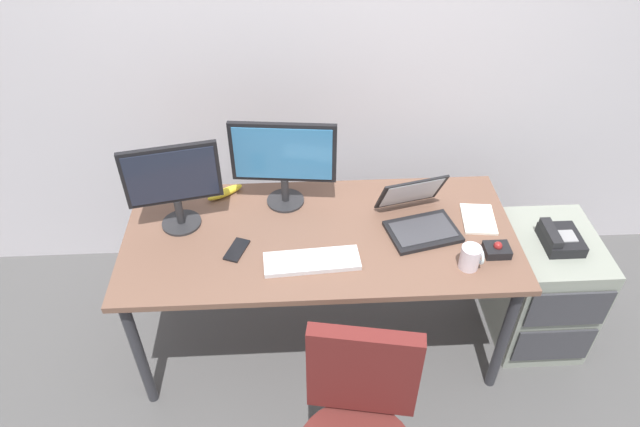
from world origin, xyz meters
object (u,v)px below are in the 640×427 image
Objects in this scene: file_cabinet at (541,287)px; monitor_main at (283,158)px; paper_notepad at (478,219)px; monitor_side at (173,182)px; banana at (225,192)px; trackball_mouse at (497,250)px; laptop at (418,217)px; coffee_mug at (471,257)px; cell_phone at (237,250)px; keyboard at (312,261)px; desk_phone at (560,239)px.

monitor_main is (-1.28, 0.25, 0.67)m from file_cabinet.
file_cabinet is at bearing -10.95° from monitor_main.
paper_notepad is at bearing -11.45° from monitor_main.
monitor_side is 2.22× the size of banana.
monitor_main is 1.03m from trackball_mouse.
laptop is at bearing -3.40° from monitor_side.
coffee_mug is 0.52× the size of paper_notepad.
cell_phone is (-0.22, -0.33, -0.25)m from monitor_main.
paper_notepad is (-0.38, 0.07, 0.42)m from file_cabinet.
laptop is 1.87× the size of paper_notepad.
keyboard is at bearing 5.43° from cell_phone.
cell_phone is at bearing -171.18° from laptop.
desk_phone is at bearing 23.92° from cell_phone.
trackball_mouse reaches higher than file_cabinet.
monitor_side is at bearing 176.47° from file_cabinet.
monitor_main reaches higher than cell_phone.
monitor_main is 1.25× the size of laptop.
laptop is at bearing 30.16° from cell_phone.
banana is at bearing 47.64° from monitor_side.
file_cabinet is 3.35× the size of banana.
coffee_mug is (0.67, -0.06, 0.04)m from keyboard.
laptop is at bearing -18.54° from monitor_main.
laptop reaches higher than coffee_mug.
trackball_mouse is at bearing -85.50° from paper_notepad.
trackball_mouse is (0.31, -0.20, -0.03)m from laptop.
monitor_side is 0.41m from cell_phone.
banana reaches higher than desk_phone.
monitor_main is at bearing -12.29° from banana.
laptop is 3.60× the size of coffee_mug.
trackball_mouse is (0.92, -0.41, -0.23)m from monitor_main.
coffee_mug is 0.76× the size of cell_phone.
file_cabinet is at bearing -3.74° from laptop.
cell_phone is (0.26, -0.19, -0.24)m from monitor_side.
coffee_mug reaches higher than banana.
paper_notepad reaches higher than cell_phone.
keyboard is (0.59, -0.29, -0.23)m from monitor_side.
coffee_mug is 1.00m from cell_phone.
banana is (-0.30, 0.06, -0.24)m from monitor_main.
paper_notepad is at bearing 170.25° from file_cabinet.
coffee_mug is 0.32m from paper_notepad.
desk_phone is at bearing -12.38° from paper_notepad.
trackball_mouse is at bearing -23.97° from monitor_main.
monitor_main reaches higher than paper_notepad.
monitor_side reaches higher than laptop.
keyboard is (-1.16, -0.16, 0.07)m from desk_phone.
banana is at bearing 129.72° from keyboard.
file_cabinet is 1.56m from cell_phone.
paper_notepad is at bearing -11.66° from banana.
monitor_main reaches higher than file_cabinet.
trackball_mouse reaches higher than banana.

